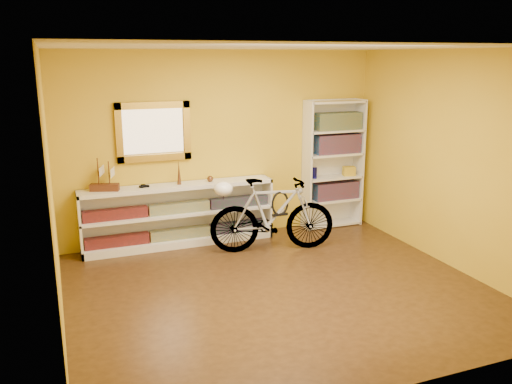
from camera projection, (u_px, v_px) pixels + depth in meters
name	position (u px, v px, depth m)	size (l,w,h in m)	color
floor	(279.00, 290.00, 5.91)	(4.50, 4.00, 0.01)	#331E0E
ceiling	(281.00, 46.00, 5.26)	(4.50, 4.00, 0.01)	silver
back_wall	(222.00, 146.00, 7.40)	(4.50, 0.01, 2.60)	gold
left_wall	(51.00, 195.00, 4.80)	(0.01, 4.00, 2.60)	gold
right_wall	(452.00, 160.00, 6.37)	(0.01, 4.00, 2.60)	gold
gilt_mirror	(154.00, 132.00, 6.97)	(0.98, 0.06, 0.78)	#836217
wall_socket	(281.00, 212.00, 7.95)	(0.09, 0.01, 0.09)	silver
console_unit	(179.00, 215.00, 7.20)	(2.60, 0.35, 0.85)	silver
cd_row_lower	(180.00, 233.00, 7.25)	(2.50, 0.13, 0.14)	black
cd_row_upper	(179.00, 208.00, 7.16)	(2.50, 0.13, 0.14)	navy
model_ship	(104.00, 174.00, 6.72)	(0.36, 0.13, 0.43)	#3D1E11
toy_car	(144.00, 187.00, 6.94)	(0.00, 0.00, 0.00)	black
bronze_ornament	(179.00, 173.00, 7.06)	(0.06, 0.06, 0.32)	brown
decorative_orb	(210.00, 179.00, 7.24)	(0.08, 0.08, 0.08)	brown
bookcase	(333.00, 164.00, 7.92)	(0.90, 0.30, 1.90)	silver
book_row_a	(335.00, 190.00, 8.04)	(0.70, 0.22, 0.26)	maroon
book_row_b	(337.00, 144.00, 7.86)	(0.70, 0.22, 0.28)	maroon
book_row_c	(338.00, 121.00, 7.78)	(0.70, 0.22, 0.25)	navy
travel_mug	(314.00, 173.00, 7.82)	(0.07, 0.07, 0.17)	navy
red_tin	(322.00, 124.00, 7.73)	(0.13, 0.13, 0.17)	maroon
yellow_bag	(349.00, 171.00, 8.00)	(0.18, 0.12, 0.14)	gold
bicycle	(273.00, 215.00, 6.97)	(1.69, 0.44, 0.99)	silver
helmet	(223.00, 189.00, 6.78)	(0.24, 0.23, 0.18)	white
u_lock	(280.00, 203.00, 6.95)	(0.24, 0.24, 0.03)	black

